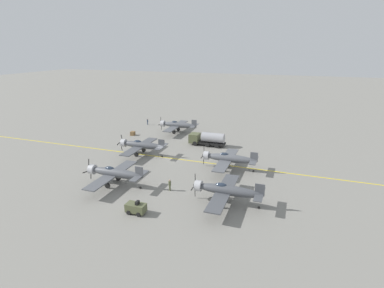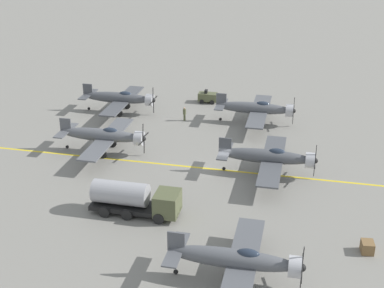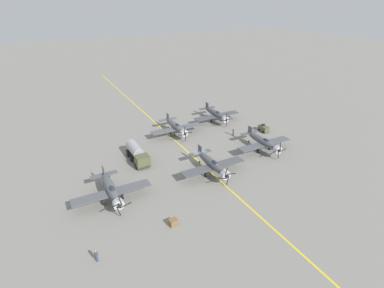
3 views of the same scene
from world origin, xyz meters
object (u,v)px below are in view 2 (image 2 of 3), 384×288
Objects in this scene: airplane_mid_center at (269,157)px; airplane_near_center at (104,135)px; supply_crate_by_tanker at (367,247)px; airplane_mid_right at (237,260)px; fuel_tanker at (135,199)px; airplane_mid_left at (257,108)px; tow_tractor at (208,97)px; ground_crew_inspecting at (184,113)px; airplane_near_left at (120,98)px.

airplane_mid_center is 1.00× the size of airplane_near_center.
supply_crate_by_tanker is at bearing 53.40° from airplane_mid_center.
fuel_tanker is at bearing -143.81° from airplane_mid_right.
airplane_mid_left is 9.98m from tow_tractor.
airplane_near_center is 26.08m from airplane_mid_right.
airplane_near_left is at bearing -96.51° from ground_crew_inspecting.
airplane_mid_right reaches higher than fuel_tanker.
tow_tractor is at bearing -149.21° from supply_crate_by_tanker.
fuel_tanker is at bearing 24.59° from airplane_near_center.
ground_crew_inspecting reaches higher than supply_crate_by_tanker.
airplane_near_center is 13.04m from ground_crew_inspecting.
airplane_mid_right is at bearing -57.89° from supply_crate_by_tanker.
airplane_near_left is 12.59m from airplane_near_center.
airplane_mid_center is 1.50× the size of fuel_tanker.
airplane_near_center is at bearing -78.50° from airplane_mid_center.
airplane_mid_right is at bearing 48.13° from airplane_near_left.
airplane_near_left reaches higher than airplane_mid_center.
ground_crew_inspecting is 1.58× the size of supply_crate_by_tanker.
airplane_near_center is at bearing -46.82° from airplane_mid_left.
airplane_mid_left is 10.50× the size of supply_crate_by_tanker.
airplane_near_left is at bearing -164.68° from airplane_mid_right.
airplane_mid_left is 4.62× the size of tow_tractor.
airplane_near_left is 12.39m from tow_tractor.
supply_crate_by_tanker is at bearing 104.97° from airplane_mid_right.
ground_crew_inspecting is at bearing -79.04° from airplane_mid_left.
tow_tractor is 7.65m from ground_crew_inspecting.
airplane_near_left is 26.04m from fuel_tanker.
airplane_near_left is 4.62× the size of tow_tractor.
airplane_mid_right is at bearing 8.44° from airplane_mid_left.
airplane_mid_center is 22.84m from tow_tractor.
supply_crate_by_tanker is (-5.97, 9.52, -1.54)m from airplane_mid_right.
fuel_tanker is at bearing -94.59° from supply_crate_by_tanker.
fuel_tanker is 19.75m from supply_crate_by_tanker.
airplane_mid_right is 1.00× the size of airplane_mid_left.
airplane_mid_right is at bearing 14.24° from airplane_mid_center.
tow_tractor is at bearing 168.26° from ground_crew_inspecting.
airplane_near_left is 17.99m from airplane_mid_left.
airplane_mid_left reaches higher than airplane_mid_right.
supply_crate_by_tanker is (1.58, 19.66, -1.03)m from fuel_tanker.
tow_tractor is (-18.80, 7.96, -1.22)m from airplane_near_center.
airplane_near_left is 6.65× the size of ground_crew_inspecting.
tow_tractor is 2.27× the size of supply_crate_by_tanker.
fuel_tanker is at bearing -13.85° from airplane_mid_left.
airplane_mid_left reaches higher than tow_tractor.
fuel_tanker is at bearing 2.55° from ground_crew_inspecting.
ground_crew_inspecting is (-11.31, 6.40, -1.03)m from airplane_near_center.
ground_crew_inspecting is (-12.87, -11.83, -1.03)m from airplane_mid_center.
fuel_tanker is 23.07m from ground_crew_inspecting.
airplane_near_left reaches higher than tow_tractor.
airplane_mid_center is 14.84m from fuel_tanker.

